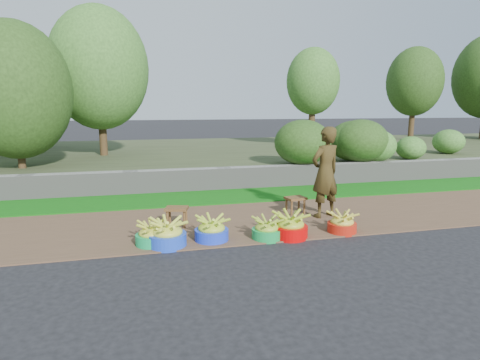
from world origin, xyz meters
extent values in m
plane|color=black|center=(0.00, 0.00, 0.00)|extent=(120.00, 120.00, 0.00)
cube|color=brown|center=(0.00, 1.25, 0.01)|extent=(80.00, 2.50, 0.02)
cube|color=#10600F|center=(0.00, 3.25, 0.02)|extent=(80.00, 1.50, 0.04)
cube|color=gray|center=(0.00, 4.10, 0.28)|extent=(80.00, 0.35, 0.55)
cube|color=#3A4427|center=(0.00, 9.00, 0.25)|extent=(80.00, 10.00, 0.50)
cylinder|color=#3C2B17|center=(-3.10, 7.98, 1.40)|extent=(0.24, 0.24, 1.79)
ellipsoid|color=#3F742A|center=(-3.10, 7.98, 3.19)|extent=(3.01, 3.01, 3.76)
cylinder|color=#3C2B17|center=(10.38, 10.91, 1.46)|extent=(0.25, 0.25, 1.91)
ellipsoid|color=#294A18|center=(10.38, 10.91, 3.16)|extent=(2.50, 2.50, 3.12)
cylinder|color=#3C2B17|center=(4.57, 9.16, 1.44)|extent=(0.25, 0.25, 1.88)
ellipsoid|color=#3F742A|center=(4.57, 9.16, 2.99)|extent=(2.03, 2.03, 2.53)
cylinder|color=#3C2B17|center=(-4.88, 5.58, 1.06)|extent=(0.18, 0.18, 1.11)
ellipsoid|color=#294A18|center=(-4.88, 5.58, 2.41)|extent=(2.68, 2.68, 3.35)
cylinder|color=#3C2B17|center=(-5.62, 10.76, 1.43)|extent=(0.25, 0.25, 1.86)
ellipsoid|color=#294A18|center=(-5.62, 10.76, 3.07)|extent=(2.36, 2.36, 2.95)
ellipsoid|color=#3F742A|center=(5.73, 4.69, 0.84)|extent=(0.85, 0.85, 0.68)
ellipsoid|color=#3F742A|center=(4.43, 4.49, 0.95)|extent=(1.14, 1.14, 0.91)
ellipsoid|color=#294A18|center=(2.21, 4.41, 1.10)|extent=(1.50, 1.50, 1.20)
ellipsoid|color=#294A18|center=(3.89, 4.72, 1.08)|extent=(1.44, 1.44, 1.15)
ellipsoid|color=#3F742A|center=(7.90, 5.68, 0.90)|extent=(1.00, 1.00, 0.80)
ellipsoid|color=#294A18|center=(3.97, 4.51, 1.09)|extent=(1.49, 1.49, 1.19)
cylinder|color=#119951|center=(-1.86, 0.36, 0.09)|extent=(0.48, 0.48, 0.17)
ellipsoid|color=gold|center=(-1.86, 0.36, 0.22)|extent=(0.42, 0.42, 0.28)
cylinder|color=blue|center=(-1.64, 0.26, 0.10)|extent=(0.56, 0.56, 0.20)
ellipsoid|color=gold|center=(-1.64, 0.26, 0.26)|extent=(0.49, 0.49, 0.32)
cylinder|color=blue|center=(-0.97, 0.34, 0.09)|extent=(0.52, 0.52, 0.19)
ellipsoid|color=#AAC62E|center=(-0.97, 0.34, 0.24)|extent=(0.45, 0.45, 0.30)
cylinder|color=#159440|center=(-0.12, 0.22, 0.08)|extent=(0.47, 0.47, 0.17)
ellipsoid|color=#95AD2C|center=(-0.12, 0.22, 0.21)|extent=(0.41, 0.41, 0.27)
cylinder|color=#CB0405|center=(0.25, 0.20, 0.10)|extent=(0.55, 0.55, 0.20)
ellipsoid|color=#9DB326|center=(0.25, 0.20, 0.25)|extent=(0.48, 0.48, 0.31)
cylinder|color=#B01D0E|center=(1.16, 0.23, 0.08)|extent=(0.47, 0.47, 0.17)
ellipsoid|color=gold|center=(1.16, 0.23, 0.22)|extent=(0.41, 0.41, 0.27)
cube|color=brown|center=(-1.41, 1.20, 0.33)|extent=(0.44, 0.38, 0.04)
cylinder|color=brown|center=(-1.58, 1.14, 0.16)|extent=(0.04, 0.04, 0.29)
cylinder|color=brown|center=(-1.30, 1.06, 0.16)|extent=(0.04, 0.04, 0.29)
cylinder|color=brown|center=(-1.52, 1.33, 0.16)|extent=(0.04, 0.04, 0.29)
cylinder|color=brown|center=(-1.25, 1.25, 0.16)|extent=(0.04, 0.04, 0.29)
cube|color=brown|center=(0.85, 1.47, 0.32)|extent=(0.41, 0.34, 0.04)
cylinder|color=brown|center=(0.73, 1.35, 0.16)|extent=(0.04, 0.04, 0.28)
cylinder|color=brown|center=(1.00, 1.40, 0.16)|extent=(0.04, 0.04, 0.28)
cylinder|color=brown|center=(0.69, 1.54, 0.16)|extent=(0.04, 0.04, 0.28)
cylinder|color=brown|center=(0.97, 1.59, 0.16)|extent=(0.04, 0.04, 0.28)
imported|color=black|center=(1.28, 1.14, 0.85)|extent=(0.70, 0.56, 1.66)
camera|label=1|loc=(-1.97, -5.45, 2.02)|focal=30.00mm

